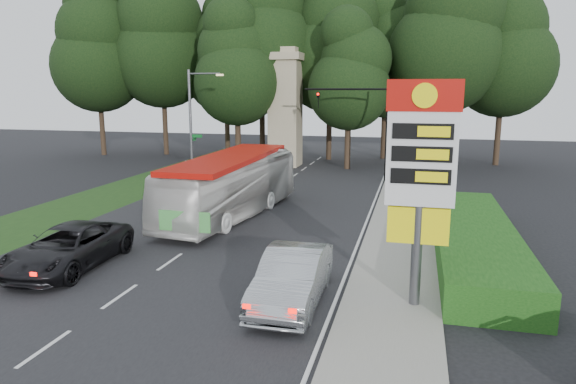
% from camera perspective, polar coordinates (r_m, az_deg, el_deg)
% --- Properties ---
extents(ground, '(120.00, 120.00, 0.00)m').
position_cam_1_polar(ground, '(17.33, -19.05, -11.60)').
color(ground, black).
rests_on(ground, ground).
extents(road_surface, '(14.00, 80.00, 0.02)m').
position_cam_1_polar(road_surface, '(27.61, -5.49, -2.48)').
color(road_surface, black).
rests_on(road_surface, ground).
extents(sidewalk_right, '(3.00, 80.00, 0.12)m').
position_cam_1_polar(sidewalk_right, '(26.09, 12.44, -3.40)').
color(sidewalk_right, gray).
rests_on(sidewalk_right, ground).
extents(grass_verge_left, '(5.00, 50.00, 0.02)m').
position_cam_1_polar(grass_verge_left, '(36.92, -16.37, 0.61)').
color(grass_verge_left, '#193814').
rests_on(grass_verge_left, ground).
extents(hedge, '(3.00, 14.00, 1.20)m').
position_cam_1_polar(hedge, '(22.22, 19.95, -4.95)').
color(hedge, '#164512').
rests_on(hedge, ground).
extents(gas_station_pylon, '(2.10, 0.45, 6.85)m').
position_cam_1_polar(gas_station_pylon, '(15.41, 14.57, 3.06)').
color(gas_station_pylon, '#59595E').
rests_on(gas_station_pylon, ground).
extents(traffic_signal_mast, '(6.10, 0.35, 7.20)m').
position_cam_1_polar(traffic_signal_mast, '(37.46, 8.96, 8.27)').
color(traffic_signal_mast, black).
rests_on(traffic_signal_mast, ground).
extents(streetlight_signs, '(2.75, 0.98, 8.00)m').
position_cam_1_polar(streetlight_signs, '(38.79, -10.50, 7.97)').
color(streetlight_signs, '#59595E').
rests_on(streetlight_signs, ground).
extents(monument, '(3.00, 3.00, 10.05)m').
position_cam_1_polar(monument, '(44.67, -0.30, 9.43)').
color(monument, tan).
rests_on(monument, ground).
extents(tree_far_west, '(8.96, 8.96, 17.60)m').
position_cam_1_polar(tree_far_west, '(55.85, -20.50, 14.84)').
color(tree_far_west, '#2D2116').
rests_on(tree_far_west, ground).
extents(tree_west_mid, '(9.80, 9.80, 19.25)m').
position_cam_1_polar(tree_west_mid, '(54.60, -13.92, 16.36)').
color(tree_west_mid, '#2D2116').
rests_on(tree_west_mid, ground).
extents(tree_west_near, '(8.40, 8.40, 16.50)m').
position_cam_1_polar(tree_west_near, '(53.85, -6.95, 14.89)').
color(tree_west_near, '#2D2116').
rests_on(tree_west_near, ground).
extents(tree_center_left, '(10.08, 10.08, 19.80)m').
position_cam_1_polar(tree_center_left, '(48.65, -2.98, 17.72)').
color(tree_center_left, '#2D2116').
rests_on(tree_center_left, ground).
extents(tree_center_right, '(9.24, 9.24, 18.15)m').
position_cam_1_polar(tree_center_right, '(49.13, 4.74, 16.46)').
color(tree_center_right, '#2D2116').
rests_on(tree_center_right, ground).
extents(tree_east_near, '(8.12, 8.12, 15.95)m').
position_cam_1_polar(tree_east_near, '(50.45, 10.90, 14.64)').
color(tree_east_near, '#2D2116').
rests_on(tree_east_near, ground).
extents(tree_east_mid, '(9.52, 9.52, 18.70)m').
position_cam_1_polar(tree_east_mid, '(46.56, 17.10, 16.73)').
color(tree_east_mid, '#2D2116').
rests_on(tree_east_mid, ground).
extents(tree_far_east, '(8.68, 8.68, 17.05)m').
position_cam_1_polar(tree_far_east, '(48.92, 22.97, 14.88)').
color(tree_far_east, '#2D2116').
rests_on(tree_far_east, ground).
extents(tree_monument_left, '(7.28, 7.28, 14.30)m').
position_cam_1_polar(tree_monument_left, '(44.90, -5.73, 13.94)').
color(tree_monument_left, '#2D2116').
rests_on(tree_monument_left, ground).
extents(tree_monument_right, '(6.72, 6.72, 13.20)m').
position_cam_1_polar(tree_monument_right, '(43.14, 6.82, 13.14)').
color(tree_monument_right, '#2D2116').
rests_on(tree_monument_right, ground).
extents(transit_bus, '(4.08, 11.82, 3.22)m').
position_cam_1_polar(transit_bus, '(26.89, -6.32, 0.62)').
color(transit_bus, silver).
rests_on(transit_bus, ground).
extents(sedan_silver, '(1.85, 5.15, 1.69)m').
position_cam_1_polar(sedan_silver, '(16.14, 0.50, -9.44)').
color(sedan_silver, '#A6A9AD').
rests_on(sedan_silver, ground).
extents(suv_charcoal, '(2.83, 5.79, 1.58)m').
position_cam_1_polar(suv_charcoal, '(20.88, -23.23, -5.68)').
color(suv_charcoal, black).
rests_on(suv_charcoal, ground).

